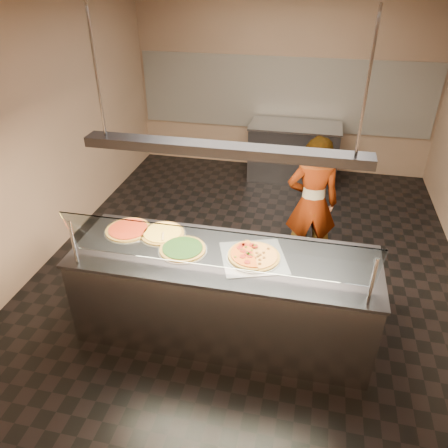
% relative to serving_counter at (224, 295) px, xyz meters
% --- Properties ---
extents(ground, '(5.00, 6.00, 0.02)m').
position_rel_serving_counter_xyz_m(ground, '(0.08, 1.28, -0.48)').
color(ground, black).
rests_on(ground, ground).
extents(wall_back, '(5.00, 0.02, 3.00)m').
position_rel_serving_counter_xyz_m(wall_back, '(0.08, 4.29, 1.03)').
color(wall_back, '#9A7C63').
rests_on(wall_back, ground).
extents(wall_front, '(5.00, 0.02, 3.00)m').
position_rel_serving_counter_xyz_m(wall_front, '(0.08, -1.73, 1.03)').
color(wall_front, '#9A7C63').
rests_on(wall_front, ground).
extents(wall_left, '(0.02, 6.00, 3.00)m').
position_rel_serving_counter_xyz_m(wall_left, '(-2.43, 1.28, 1.03)').
color(wall_left, '#9A7C63').
rests_on(wall_left, ground).
extents(tile_band, '(4.90, 0.02, 1.20)m').
position_rel_serving_counter_xyz_m(tile_band, '(0.08, 4.26, 0.83)').
color(tile_band, silver).
rests_on(tile_band, wall_back).
extents(serving_counter, '(2.81, 0.94, 0.93)m').
position_rel_serving_counter_xyz_m(serving_counter, '(0.00, 0.00, 0.00)').
color(serving_counter, '#B7B7BC').
rests_on(serving_counter, ground).
extents(sneeze_guard, '(2.57, 0.18, 0.54)m').
position_rel_serving_counter_xyz_m(sneeze_guard, '(-0.00, -0.34, 0.76)').
color(sneeze_guard, '#B7B7BC').
rests_on(sneeze_guard, serving_counter).
extents(perforated_tray, '(0.71, 0.71, 0.01)m').
position_rel_serving_counter_xyz_m(perforated_tray, '(0.27, 0.02, 0.47)').
color(perforated_tray, silver).
rests_on(perforated_tray, serving_counter).
extents(half_pizza_pepperoni, '(0.37, 0.51, 0.05)m').
position_rel_serving_counter_xyz_m(half_pizza_pepperoni, '(0.16, 0.02, 0.50)').
color(half_pizza_pepperoni, brown).
rests_on(half_pizza_pepperoni, perforated_tray).
extents(half_pizza_sausage, '(0.37, 0.51, 0.04)m').
position_rel_serving_counter_xyz_m(half_pizza_sausage, '(0.38, 0.02, 0.49)').
color(half_pizza_sausage, brown).
rests_on(half_pizza_sausage, perforated_tray).
extents(pizza_spinach, '(0.46, 0.46, 0.03)m').
position_rel_serving_counter_xyz_m(pizza_spinach, '(-0.39, 0.00, 0.48)').
color(pizza_spinach, silver).
rests_on(pizza_spinach, serving_counter).
extents(pizza_cheese, '(0.45, 0.45, 0.03)m').
position_rel_serving_counter_xyz_m(pizza_cheese, '(-0.66, 0.22, 0.48)').
color(pizza_cheese, silver).
rests_on(pizza_cheese, serving_counter).
extents(pizza_tomato, '(0.47, 0.47, 0.03)m').
position_rel_serving_counter_xyz_m(pizza_tomato, '(-1.01, 0.21, 0.48)').
color(pizza_tomato, silver).
rests_on(pizza_tomato, serving_counter).
extents(pizza_spatula, '(0.23, 0.22, 0.02)m').
position_rel_serving_counter_xyz_m(pizza_spatula, '(-0.58, 0.11, 0.49)').
color(pizza_spatula, '#B7B7BC').
rests_on(pizza_spatula, pizza_spinach).
extents(prep_table, '(1.49, 0.74, 0.93)m').
position_rel_serving_counter_xyz_m(prep_table, '(0.36, 3.83, 0.00)').
color(prep_table, '#424248').
rests_on(prep_table, ground).
extents(worker, '(0.65, 0.48, 1.64)m').
position_rel_serving_counter_xyz_m(worker, '(0.74, 1.38, 0.35)').
color(worker, '#36333A').
rests_on(worker, ground).
extents(heat_lamp_housing, '(2.30, 0.18, 0.08)m').
position_rel_serving_counter_xyz_m(heat_lamp_housing, '(-0.00, 0.00, 1.48)').
color(heat_lamp_housing, '#424248').
rests_on(heat_lamp_housing, ceiling).
extents(lamp_rod_left, '(0.02, 0.02, 1.01)m').
position_rel_serving_counter_xyz_m(lamp_rod_left, '(-1.00, 0.00, 2.03)').
color(lamp_rod_left, '#B7B7BC').
rests_on(lamp_rod_left, ceiling).
extents(lamp_rod_right, '(0.02, 0.02, 1.01)m').
position_rel_serving_counter_xyz_m(lamp_rod_right, '(1.00, 0.00, 2.03)').
color(lamp_rod_right, '#B7B7BC').
rests_on(lamp_rod_right, ceiling).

